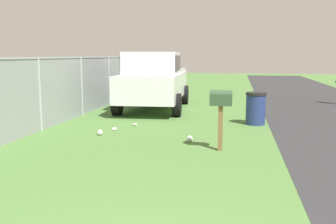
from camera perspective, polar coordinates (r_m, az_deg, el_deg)
name	(u,v)px	position (r m, az deg, el deg)	size (l,w,h in m)	color
mailbox	(221,103)	(7.78, 8.07, 1.39)	(0.22, 0.46, 1.27)	brown
pickup_truck	(154,80)	(13.62, -2.20, 4.96)	(5.00, 2.49, 2.09)	silver
trash_bin	(256,108)	(11.03, 13.22, 0.55)	(0.58, 0.58, 0.93)	navy
fence_section	(82,84)	(12.72, -13.03, 4.19)	(16.17, 0.07, 1.94)	#9EA3A8
litter_cup_by_mailbox	(114,129)	(10.02, -8.20, -2.60)	(0.08, 0.08, 0.10)	white
litter_bag_near_hydrant	(190,139)	(8.66, 3.33, -4.09)	(0.14, 0.14, 0.14)	silver
litter_bag_far_scatter	(100,132)	(9.49, -10.33, -3.09)	(0.14, 0.14, 0.14)	silver
litter_can_midfield_b	(135,125)	(10.62, -5.09, -1.94)	(0.07, 0.07, 0.12)	silver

